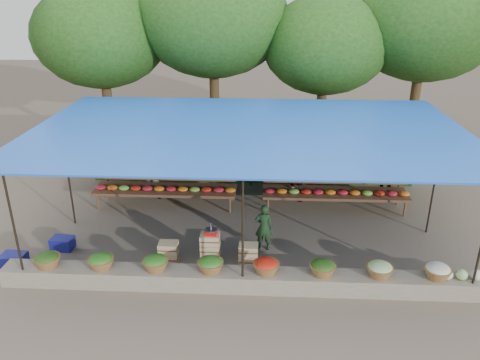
# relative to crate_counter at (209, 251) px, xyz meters

# --- Properties ---
(ground) EXTENTS (60.00, 60.00, 0.00)m
(ground) POSITION_rel_crate_counter_xyz_m (0.85, 1.79, -0.31)
(ground) COLOR #6A5F4E
(ground) RESTS_ON ground
(stone_curb) EXTENTS (10.60, 0.55, 0.40)m
(stone_curb) POSITION_rel_crate_counter_xyz_m (0.85, -0.96, -0.11)
(stone_curb) COLOR #655E51
(stone_curb) RESTS_ON ground
(stall_canopy) EXTENTS (10.80, 6.60, 2.82)m
(stall_canopy) POSITION_rel_crate_counter_xyz_m (0.85, 1.86, 2.36)
(stall_canopy) COLOR black
(stall_canopy) RESTS_ON ground
(produce_baskets) EXTENTS (8.98, 0.58, 0.34)m
(produce_baskets) POSITION_rel_crate_counter_xyz_m (0.75, -0.96, 0.25)
(produce_baskets) COLOR brown
(produce_baskets) RESTS_ON stone_curb
(netting_backdrop) EXTENTS (10.60, 0.06, 2.50)m
(netting_backdrop) POSITION_rel_crate_counter_xyz_m (0.85, 4.94, 0.94)
(netting_backdrop) COLOR #1C3F16
(netting_backdrop) RESTS_ON ground
(tree_row) EXTENTS (16.51, 5.50, 7.12)m
(tree_row) POSITION_rel_crate_counter_xyz_m (1.35, 7.87, 4.39)
(tree_row) COLOR #392A14
(tree_row) RESTS_ON ground
(fruit_table_left) EXTENTS (4.21, 0.95, 0.93)m
(fruit_table_left) POSITION_rel_crate_counter_xyz_m (-1.64, 3.14, 0.30)
(fruit_table_left) COLOR #503820
(fruit_table_left) RESTS_ON ground
(fruit_table_right) EXTENTS (4.21, 0.95, 0.93)m
(fruit_table_right) POSITION_rel_crate_counter_xyz_m (3.36, 3.14, 0.30)
(fruit_table_right) COLOR #503820
(fruit_table_right) RESTS_ON ground
(crate_counter) EXTENTS (2.35, 0.34, 0.77)m
(crate_counter) POSITION_rel_crate_counter_xyz_m (0.00, 0.00, 0.00)
(crate_counter) COLOR tan
(crate_counter) RESTS_ON ground
(weighing_scale) EXTENTS (0.28, 0.28, 0.30)m
(weighing_scale) POSITION_rel_crate_counter_xyz_m (0.06, 0.00, 0.53)
(weighing_scale) COLOR red
(weighing_scale) RESTS_ON crate_counter
(vendor_seated) EXTENTS (0.47, 0.33, 1.22)m
(vendor_seated) POSITION_rel_crate_counter_xyz_m (1.29, 0.71, 0.30)
(vendor_seated) COLOR #173318
(vendor_seated) RESTS_ON ground
(customer_left) EXTENTS (0.95, 0.79, 1.78)m
(customer_left) POSITION_rel_crate_counter_xyz_m (-2.14, 3.55, 0.58)
(customer_left) COLOR slate
(customer_left) RESTS_ON ground
(customer_mid) EXTENTS (1.15, 1.11, 1.58)m
(customer_mid) POSITION_rel_crate_counter_xyz_m (2.45, 3.63, 0.48)
(customer_mid) COLOR slate
(customer_mid) RESTS_ON ground
(customer_right) EXTENTS (1.11, 0.95, 1.79)m
(customer_right) POSITION_rel_crate_counter_xyz_m (4.97, 3.87, 0.58)
(customer_right) COLOR slate
(customer_right) RESTS_ON ground
(blue_crate_front) EXTENTS (0.58, 0.43, 0.33)m
(blue_crate_front) POSITION_rel_crate_counter_xyz_m (-4.56, -0.41, -0.14)
(blue_crate_front) COLOR navy
(blue_crate_front) RESTS_ON ground
(blue_crate_back) EXTENTS (0.56, 0.42, 0.32)m
(blue_crate_back) POSITION_rel_crate_counter_xyz_m (-3.74, 0.43, -0.15)
(blue_crate_back) COLOR navy
(blue_crate_back) RESTS_ON ground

